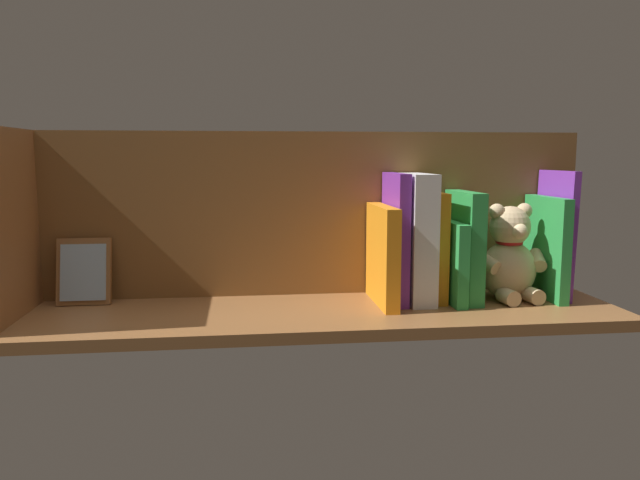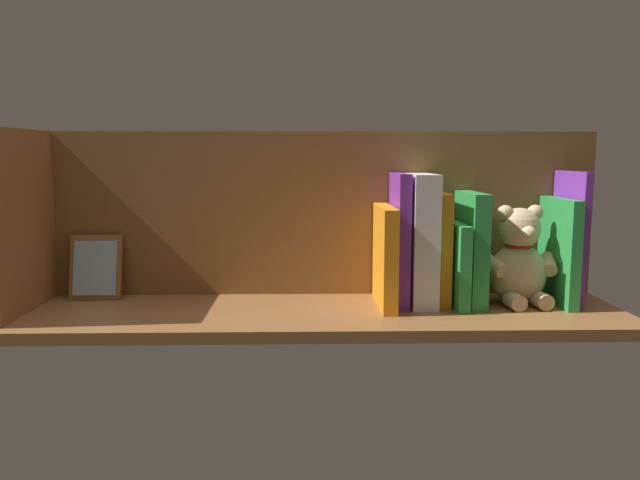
{
  "view_description": "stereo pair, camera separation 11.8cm",
  "coord_description": "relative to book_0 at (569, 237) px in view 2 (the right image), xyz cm",
  "views": [
    {
      "loc": [
        14.46,
        116.18,
        29.66
      ],
      "look_at": [
        0.0,
        0.0,
        13.55
      ],
      "focal_mm": 34.48,
      "sensor_mm": 36.0,
      "label": 1
    },
    {
      "loc": [
        2.69,
        117.05,
        29.66
      ],
      "look_at": [
        0.0,
        0.0,
        13.55
      ],
      "focal_mm": 34.48,
      "sensor_mm": 36.0,
      "label": 2
    }
  ],
  "objects": [
    {
      "name": "ground_plane",
      "position": [
        50.59,
        5.02,
        -14.39
      ],
      "size": [
        117.58,
        31.79,
        2.2
      ],
      "primitive_type": "cube",
      "color": "brown"
    },
    {
      "name": "shelf_back_panel",
      "position": [
        50.59,
        -8.63,
        4.05
      ],
      "size": [
        117.58,
        1.5,
        34.69
      ],
      "primitive_type": "cube",
      "color": "brown",
      "rests_on": "ground_plane"
    },
    {
      "name": "shelf_side_divider",
      "position": [
        107.38,
        5.02,
        4.05
      ],
      "size": [
        2.4,
        25.79,
        34.69
      ],
      "primitive_type": "cube",
      "color": "brown",
      "rests_on": "ground_plane"
    },
    {
      "name": "book_0",
      "position": [
        0.0,
        0.0,
        0.0
      ],
      "size": [
        2.03,
        14.95,
        26.61
      ],
      "primitive_type": "cube",
      "rotation": [
        0.0,
        -0.02,
        0.0
      ],
      "color": "purple",
      "rests_on": "ground_plane"
    },
    {
      "name": "book_1",
      "position": [
        2.35,
        0.98,
        -2.67
      ],
      "size": [
        2.17,
        16.92,
        21.24
      ],
      "primitive_type": "cube",
      "color": "green",
      "rests_on": "ground_plane"
    },
    {
      "name": "teddy_bear",
      "position": [
        10.56,
        1.54,
        -4.51
      ],
      "size": [
        16.12,
        13.53,
        19.96
      ],
      "rotation": [
        0.0,
        0.0,
        0.1
      ],
      "color": "#D1B284",
      "rests_on": "ground_plane"
    },
    {
      "name": "book_2",
      "position": [
        20.11,
        0.66,
        -2.08
      ],
      "size": [
        3.19,
        16.27,
        22.42
      ],
      "primitive_type": "cube",
      "color": "green",
      "rests_on": "ground_plane"
    },
    {
      "name": "book_3",
      "position": [
        23.39,
        1.26,
        -5.05
      ],
      "size": [
        2.31,
        17.47,
        16.49
      ],
      "primitive_type": "cube",
      "color": "green",
      "rests_on": "ground_plane"
    },
    {
      "name": "book_4",
      "position": [
        26.18,
        -0.51,
        -2.15
      ],
      "size": [
        2.22,
        13.92,
        22.28
      ],
      "primitive_type": "cube",
      "color": "orange",
      "rests_on": "ground_plane"
    },
    {
      "name": "dictionary_thick_white",
      "position": [
        30.33,
        0.52,
        -0.25
      ],
      "size": [
        5.01,
        15.8,
        26.09
      ],
      "primitive_type": "cube",
      "color": "white",
      "rests_on": "ground_plane"
    },
    {
      "name": "book_5",
      "position": [
        34.52,
        0.16,
        -0.2
      ],
      "size": [
        2.3,
        15.27,
        26.2
      ],
      "primitive_type": "cube",
      "color": "purple",
      "rests_on": "ground_plane"
    },
    {
      "name": "book_6",
      "position": [
        37.6,
        2.09,
        -3.39
      ],
      "size": [
        2.79,
        19.13,
        19.81
      ],
      "primitive_type": "cube",
      "color": "orange",
      "rests_on": "ground_plane"
    },
    {
      "name": "picture_frame_leaning",
      "position": [
        97.17,
        -4.94,
        -6.75
      ],
      "size": [
        10.48,
        4.44,
        13.37
      ],
      "color": "brown",
      "rests_on": "ground_plane"
    }
  ]
}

